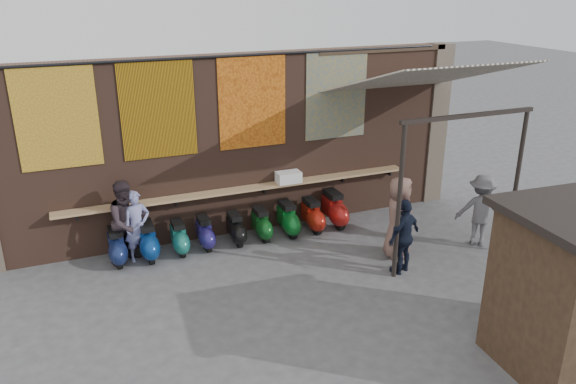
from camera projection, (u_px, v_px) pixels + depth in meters
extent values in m
plane|color=#474749|center=(283.00, 282.00, 10.78)|extent=(70.00, 70.00, 0.00)
cube|color=brown|center=(237.00, 146.00, 12.40)|extent=(10.00, 0.40, 4.00)
cube|color=#4C4238|center=(433.00, 124.00, 14.24)|extent=(0.50, 0.50, 4.00)
cube|color=#9E7A51|center=(244.00, 189.00, 12.40)|extent=(8.00, 0.32, 0.05)
cube|color=white|center=(289.00, 177.00, 12.70)|extent=(0.55, 0.32, 0.25)
cube|color=maroon|center=(57.00, 118.00, 10.58)|extent=(1.50, 0.02, 2.00)
cube|color=#CA850B|center=(158.00, 109.00, 11.26)|extent=(1.50, 0.02, 2.00)
cube|color=orange|center=(252.00, 102.00, 11.96)|extent=(1.50, 0.02, 2.00)
cube|color=#235380|center=(336.00, 95.00, 12.67)|extent=(1.50, 0.02, 2.00)
cylinder|color=black|center=(238.00, 56.00, 11.50)|extent=(9.50, 0.06, 0.06)
imported|color=#7D80B6|center=(137.00, 226.00, 11.40)|extent=(0.61, 0.47, 1.50)
imported|color=#2A2126|center=(127.00, 222.00, 11.29)|extent=(1.06, 0.99, 1.75)
imported|color=black|center=(404.00, 236.00, 10.90)|extent=(0.97, 0.69, 1.53)
imported|color=#5B5A5F|center=(481.00, 210.00, 12.04)|extent=(1.18, 1.12, 1.60)
imported|color=#7A584D|center=(399.00, 217.00, 11.51)|extent=(0.93, 1.02, 1.75)
cube|color=gold|center=(548.00, 235.00, 8.71)|extent=(1.20, 0.12, 0.50)
cube|color=#473321|center=(539.00, 283.00, 9.01)|extent=(1.84, 0.22, 0.06)
cube|color=beige|center=(424.00, 78.00, 11.53)|extent=(3.20, 3.28, 0.97)
cube|color=#33261C|center=(384.00, 49.00, 12.77)|extent=(3.30, 0.08, 0.12)
cube|color=black|center=(469.00, 116.00, 10.40)|extent=(3.00, 0.08, 0.08)
cylinder|color=black|center=(399.00, 203.00, 10.45)|extent=(0.09, 0.09, 3.10)
cylinder|color=black|center=(516.00, 183.00, 11.44)|extent=(0.09, 0.09, 3.10)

